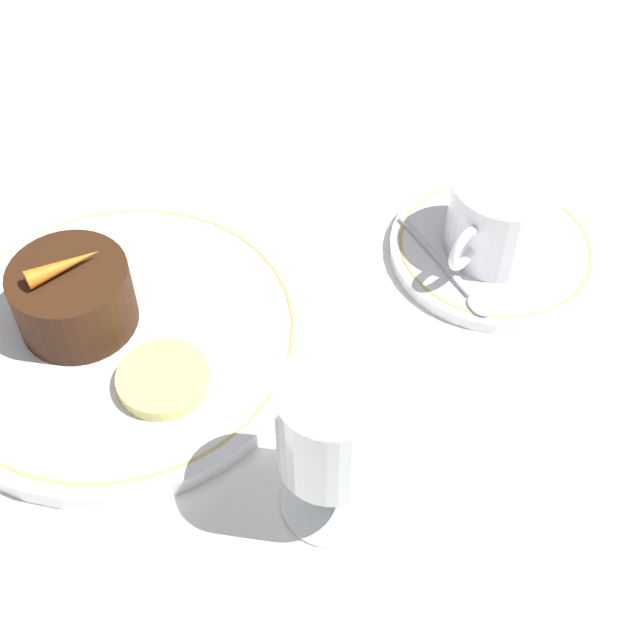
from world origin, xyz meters
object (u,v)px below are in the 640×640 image
coffee_cup (502,214)px  wine_glass (333,433)px  dessert_cake (78,294)px  dinner_plate (119,336)px

coffee_cup → wine_glass: wine_glass is taller
coffee_cup → dessert_cake: coffee_cup is taller
coffee_cup → wine_glass: (0.24, 0.04, 0.03)m
coffee_cup → wine_glass: bearing=9.5°
wine_glass → dessert_cake: wine_glass is taller
dinner_plate → dessert_cake: (0.01, -0.03, 0.03)m
dessert_cake → coffee_cup: bearing=144.3°
dinner_plate → coffee_cup: 0.29m
coffee_cup → dessert_cake: bearing=-35.7°
coffee_cup → wine_glass: size_ratio=0.90×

